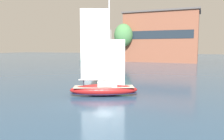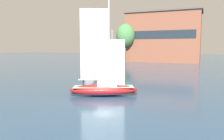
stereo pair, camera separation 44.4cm
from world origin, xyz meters
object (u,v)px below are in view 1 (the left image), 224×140
object	(u,v)px
sailboat_main	(104,88)
sailboat_moored_near_marina	(110,72)
tree_shore_left	(123,35)
sailboat_moored_far_slip	(90,60)

from	to	relation	value
sailboat_main	sailboat_moored_near_marina	world-z (taller)	sailboat_main
tree_shore_left	sailboat_moored_far_slip	bearing A→B (deg)	-145.15
tree_shore_left	sailboat_moored_near_marina	size ratio (longest dim) A/B	1.57
tree_shore_left	sailboat_moored_far_slip	xyz separation A→B (m)	(-12.52, -8.72, -10.97)
sailboat_main	sailboat_moored_far_slip	world-z (taller)	sailboat_main
sailboat_main	sailboat_moored_far_slip	xyz separation A→B (m)	(-32.61, 57.06, -0.07)
sailboat_main	tree_shore_left	bearing A→B (deg)	106.98
sailboat_moored_near_marina	sailboat_moored_far_slip	size ratio (longest dim) A/B	0.91
sailboat_moored_far_slip	tree_shore_left	bearing A→B (deg)	34.85
sailboat_moored_far_slip	sailboat_main	bearing A→B (deg)	-60.25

